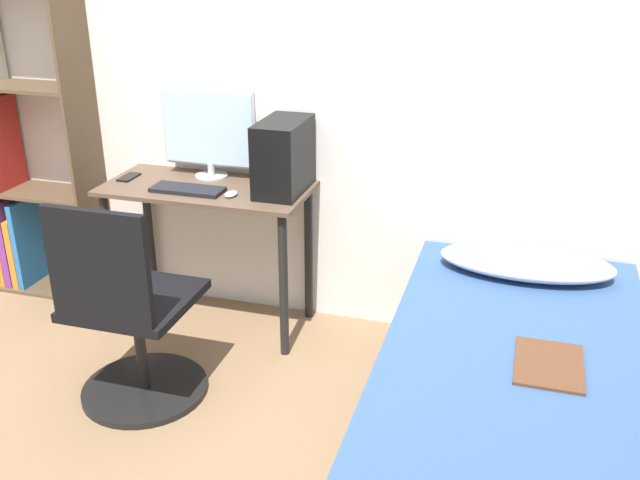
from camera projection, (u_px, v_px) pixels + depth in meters
The scene contains 13 objects.
ground_plane at pixel (161, 461), 2.83m from camera, with size 14.00×14.00×0.00m, color #846647.
wall_back at pixel (272, 83), 3.56m from camera, with size 8.00×0.05×2.50m.
desk at pixel (208, 212), 3.63m from camera, with size 1.04×0.50×0.77m.
bookshelf at pixel (13, 155), 3.97m from camera, with size 0.69×0.30×1.79m.
office_chair at pixel (130, 326), 3.07m from camera, with size 0.57×0.57×0.97m.
bed at pixel (512, 404), 2.76m from camera, with size 1.02×1.86×0.51m.
pillow at pixel (526, 262), 3.23m from camera, with size 0.77×0.36×0.11m.
magazine at pixel (549, 364), 2.54m from camera, with size 0.24×0.32×0.01m.
monitor at pixel (209, 132), 3.62m from camera, with size 0.51×0.17×0.45m.
keyboard at pixel (188, 190), 3.49m from camera, with size 0.36×0.14×0.02m.
pc_tower at pixel (283, 156), 3.43m from camera, with size 0.21×0.38×0.35m.
mouse at pixel (231, 194), 3.43m from camera, with size 0.06×0.09×0.02m.
phone at pixel (129, 177), 3.69m from camera, with size 0.07×0.14×0.01m.
Camera 1 is at (1.25, -1.99, 1.92)m, focal length 40.00 mm.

